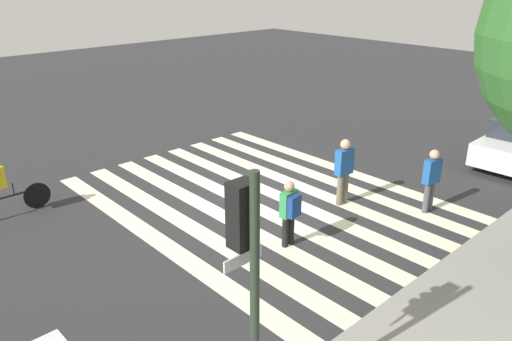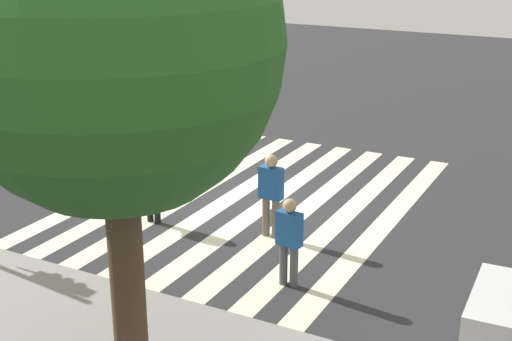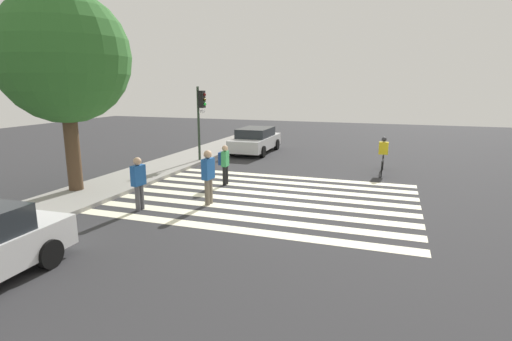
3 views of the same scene
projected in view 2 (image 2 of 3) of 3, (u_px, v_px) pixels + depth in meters
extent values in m
plane|color=#2D2D30|center=(250.00, 200.00, 17.14)|extent=(60.00, 60.00, 0.00)
cube|color=gray|center=(73.00, 316.00, 11.89)|extent=(36.00, 2.50, 0.14)
cube|color=#F2EDCC|center=(383.00, 225.00, 15.67)|extent=(0.49, 10.00, 0.01)
cube|color=#F2EDCC|center=(343.00, 217.00, 16.09)|extent=(0.49, 10.00, 0.01)
cube|color=#F2EDCC|center=(304.00, 210.00, 16.51)|extent=(0.49, 10.00, 0.01)
cube|color=#F2EDCC|center=(268.00, 203.00, 16.93)|extent=(0.49, 10.00, 0.01)
cube|color=#F2EDCC|center=(233.00, 196.00, 17.35)|extent=(0.49, 10.00, 0.01)
cube|color=#F2EDCC|center=(200.00, 190.00, 17.77)|extent=(0.49, 10.00, 0.01)
cube|color=#F2EDCC|center=(168.00, 184.00, 18.19)|extent=(0.49, 10.00, 0.01)
cube|color=#F2EDCC|center=(138.00, 178.00, 18.61)|extent=(0.49, 10.00, 0.01)
cylinder|color=#4C3826|center=(127.00, 273.00, 10.15)|extent=(0.50, 0.50, 3.13)
sphere|color=#2D6628|center=(112.00, 44.00, 9.09)|extent=(4.51, 4.51, 4.51)
cylinder|color=#6B6051|center=(276.00, 218.00, 14.95)|extent=(0.16, 0.16, 0.86)
cylinder|color=#6B6051|center=(266.00, 216.00, 15.05)|extent=(0.16, 0.16, 0.86)
cube|color=#1E5199|center=(271.00, 183.00, 14.75)|extent=(0.52, 0.27, 0.68)
sphere|color=tan|center=(271.00, 161.00, 14.59)|extent=(0.27, 0.27, 0.27)
cylinder|color=black|center=(157.00, 207.00, 15.69)|extent=(0.14, 0.14, 0.75)
cylinder|color=black|center=(150.00, 206.00, 15.78)|extent=(0.14, 0.14, 0.75)
cube|color=#338C4C|center=(152.00, 178.00, 15.51)|extent=(0.46, 0.24, 0.60)
sphere|color=tan|center=(151.00, 160.00, 15.38)|extent=(0.23, 0.23, 0.23)
cube|color=navy|center=(147.00, 180.00, 15.37)|extent=(0.34, 0.18, 0.50)
cylinder|color=#4C4C51|center=(294.00, 266.00, 12.90)|extent=(0.15, 0.15, 0.81)
cylinder|color=#4C4C51|center=(283.00, 264.00, 12.99)|extent=(0.15, 0.15, 0.81)
cube|color=#1E5199|center=(289.00, 229.00, 12.71)|extent=(0.50, 0.28, 0.64)
sphere|color=tan|center=(290.00, 206.00, 12.57)|extent=(0.25, 0.25, 0.25)
cylinder|color=black|center=(129.00, 120.00, 22.87)|extent=(0.69, 0.04, 0.69)
cylinder|color=black|center=(172.00, 126.00, 22.13)|extent=(0.69, 0.04, 0.69)
cube|color=black|center=(150.00, 117.00, 22.43)|extent=(1.41, 0.05, 0.04)
cylinder|color=black|center=(157.00, 113.00, 22.25)|extent=(0.03, 0.03, 0.32)
cylinder|color=black|center=(134.00, 109.00, 22.65)|extent=(0.03, 0.03, 0.40)
cube|color=yellow|center=(149.00, 99.00, 22.24)|extent=(0.24, 0.40, 0.55)
sphere|color=#333338|center=(149.00, 86.00, 22.11)|extent=(0.22, 0.22, 0.22)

